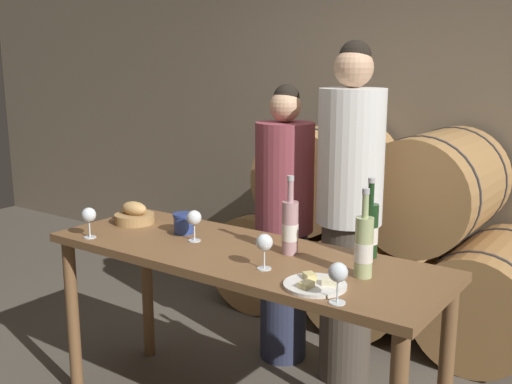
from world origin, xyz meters
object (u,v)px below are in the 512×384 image
Objects in this scene: wine_bottle_white at (364,246)px; wine_bottle_rose at (290,227)px; person_left at (284,224)px; wine_glass_left at (194,219)px; wine_bottle_red at (370,230)px; wine_glass_right at (338,274)px; wine_glass_center at (264,243)px; bread_basket at (134,215)px; person_right at (349,214)px; tasting_table at (239,275)px; wine_glass_far_left at (89,216)px; blue_crock at (184,222)px; cheese_plate at (315,284)px.

wine_bottle_white is 0.40m from wine_bottle_rose.
wine_glass_left is at bearing -93.87° from person_left.
wine_bottle_red is at bearing 109.96° from wine_bottle_white.
wine_glass_left is 1.00× the size of wine_glass_right.
wine_bottle_rose is 0.48m from wine_glass_left.
bread_basket is at bearing 168.59° from wine_glass_center.
wine_bottle_red is at bearing -54.21° from person_right.
wine_bottle_white is 2.39× the size of wine_glass_center.
wine_glass_center reaches higher than tasting_table.
bread_basket is 0.48m from wine_glass_left.
wine_bottle_white is at bearing 11.64° from wine_glass_far_left.
blue_crock is 0.16m from wine_glass_left.
wine_glass_right is (1.39, -0.34, 0.07)m from bread_basket.
bread_basket is 0.86× the size of cheese_plate.
wine_glass_left is at bearing 29.52° from wine_glass_far_left.
wine_bottle_rose reaches higher than blue_crock.
wine_bottle_red is 2.35× the size of wine_glass_left.
wine_glass_left is at bearing -7.16° from bread_basket.
tasting_table is 0.35m from wine_glass_center.
person_right is 0.96m from cheese_plate.
person_right is 0.62m from wine_bottle_rose.
person_right is 16.94× the size of blue_crock.
wine_glass_center is at bearing 168.65° from cheese_plate.
person_right is 8.72× the size of bread_basket.
bread_basket is at bearing 175.23° from tasting_table.
person_left is 1.16m from cheese_plate.
wine_glass_center is (-0.27, 0.05, 0.10)m from cheese_plate.
wine_bottle_white is 0.87m from wine_glass_left.
person_left reaches higher than wine_glass_left.
wine_glass_center is (0.04, -0.85, 0.06)m from person_right.
bread_basket is 1.40× the size of wine_glass_center.
wine_glass_far_left is (-1.22, -0.06, 0.10)m from cheese_plate.
bread_basket is (-0.74, 0.06, 0.16)m from tasting_table.
person_left is 4.47× the size of wine_bottle_white.
wine_glass_far_left is (-0.50, -0.97, 0.18)m from person_left.
wine_bottle_red is (0.33, -0.45, 0.07)m from person_right.
tasting_table is 12.53× the size of wine_glass_right.
wine_bottle_red is at bearing 11.73° from blue_crock.
wine_glass_center is (-0.37, -0.15, -0.02)m from wine_bottle_white.
wine_glass_left reaches higher than cheese_plate.
cheese_plate is 0.30m from wine_glass_center.
tasting_table is 12.53× the size of wine_glass_left.
bread_basket is (-0.34, -0.01, -0.01)m from blue_crock.
blue_crock is 0.46m from wine_glass_far_left.
cheese_plate is at bearing -70.71° from person_right.
wine_bottle_rose is 0.58m from wine_glass_right.
person_right is 12.17× the size of wine_glass_right.
wine_bottle_white reaches higher than wine_bottle_red.
wine_glass_left is at bearing -178.93° from wine_bottle_white.
cheese_plate is at bearing -13.95° from wine_glass_left.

